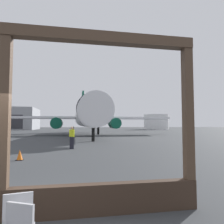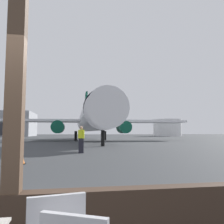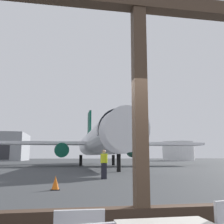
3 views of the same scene
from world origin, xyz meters
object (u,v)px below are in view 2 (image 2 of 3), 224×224
Objects in this scene: ground_crew_worker at (81,139)px; fuel_storage_tank at (167,128)px; airplane at (92,119)px; traffic_cone at (21,158)px; distant_hangar at (2,124)px.

fuel_storage_tank is (32.54, 62.11, 2.05)m from ground_crew_worker.
airplane is 20.64× the size of ground_crew_worker.
airplane reaches higher than traffic_cone.
ground_crew_worker is at bearing -96.21° from airplane.
traffic_cone is 75.58m from fuel_storage_tank.
airplane reaches higher than fuel_storage_tank.
traffic_cone is 0.06× the size of fuel_storage_tank.
distant_hangar is 57.79m from fuel_storage_tank.
distant_hangar is (-24.80, 69.24, 3.21)m from ground_crew_worker.
airplane is 3.66× the size of fuel_storage_tank.
ground_crew_worker reaches higher than traffic_cone.
distant_hangar is at bearing 109.71° from ground_crew_worker.
fuel_storage_tank is at bearing 62.35° from ground_crew_worker.
distant_hangar reaches higher than ground_crew_worker.
traffic_cone is at bearing -73.34° from distant_hangar.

